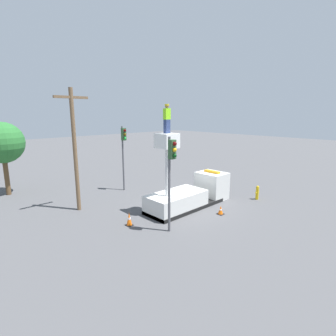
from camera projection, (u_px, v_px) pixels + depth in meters
name	position (u px, v px, depth m)	size (l,w,h in m)	color
ground_plane	(185.00, 207.00, 18.29)	(120.00, 120.00, 0.00)	#4C4C4F
bucket_truck	(190.00, 193.00, 18.41)	(6.86, 2.17, 5.24)	black
worker	(167.00, 119.00, 15.85)	(0.40, 0.26, 1.75)	navy
traffic_light_pole	(171.00, 166.00, 13.77)	(0.34, 0.57, 5.27)	#515156
traffic_light_across	(124.00, 146.00, 21.58)	(0.34, 0.57, 5.42)	#515156
fire_hydrant	(257.00, 193.00, 19.89)	(0.47, 0.23, 1.08)	gold
traffic_cone_rear	(129.00, 219.00, 15.29)	(0.39, 0.39, 0.79)	black
traffic_cone_curbside	(221.00, 210.00, 17.01)	(0.41, 0.41, 0.58)	black
tree_left_bg	(2.00, 143.00, 20.33)	(3.22, 3.22, 5.82)	brown
utility_pole	(75.00, 146.00, 16.99)	(2.20, 0.26, 8.03)	brown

